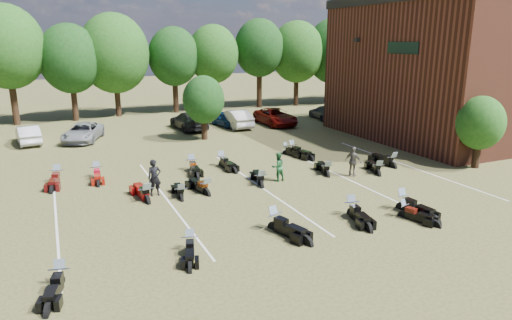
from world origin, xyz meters
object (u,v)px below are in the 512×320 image
person_black (154,178)px  motorcycle_14 (58,182)px  person_green (278,167)px  motorcycle_7 (147,202)px  car_4 (226,119)px  person_grey (353,161)px  motorcycle_0 (61,286)px  motorcycle_3 (351,216)px

person_black → motorcycle_14: person_black is taller
person_green → motorcycle_7: 7.33m
car_4 → person_grey: size_ratio=2.19×
motorcycle_0 → motorcycle_7: (4.03, 6.54, 0.00)m
person_green → motorcycle_3: person_green is taller
motorcycle_14 → person_green: bearing=-12.6°
car_4 → person_black: bearing=-131.4°
motorcycle_7 → motorcycle_3: bearing=139.5°
person_grey → person_black: bearing=56.2°
person_black → motorcycle_14: (-4.40, 4.37, -0.92)m
person_black → person_green: (6.69, -0.35, -0.12)m
motorcycle_14 → car_4: bearing=50.0°
person_black → car_4: bearing=56.8°
car_4 → motorcycle_7: car_4 is taller
car_4 → motorcycle_0: bearing=-131.6°
person_black → motorcycle_3: 9.70m
person_black → motorcycle_0: bearing=-123.7°
person_black → motorcycle_0: size_ratio=0.86×
person_black → person_grey: bearing=-8.5°
person_grey → motorcycle_14: 16.44m
motorcycle_3 → motorcycle_0: bearing=-162.9°
person_green → person_grey: bearing=161.3°
person_black → motorcycle_3: (7.32, -6.29, -0.92)m
person_black → motorcycle_14: bearing=133.4°
motorcycle_0 → person_grey: bearing=35.8°
person_black → motorcycle_0: person_black is taller
motorcycle_14 → motorcycle_0: bearing=-80.6°
person_green → person_grey: 4.42m
motorcycle_3 → motorcycle_14: 15.85m
person_black → motorcycle_0: 8.77m
motorcycle_7 → motorcycle_0: bearing=52.3°
person_black → motorcycle_7: size_ratio=0.74×
motorcycle_3 → motorcycle_7: (-7.91, 5.43, 0.00)m
person_grey → motorcycle_14: bearing=42.7°
motorcycle_0 → car_4: bearing=72.9°
person_grey → motorcycle_7: bearing=60.8°
person_black → motorcycle_14: 6.27m
person_grey → motorcycle_0: size_ratio=0.81×
person_black → motorcycle_0: (-4.62, -7.40, -0.92)m
motorcycle_0 → motorcycle_3: bearing=19.8°
motorcycle_7 → motorcycle_14: size_ratio=1.03×
person_green → car_4: bearing=-107.2°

